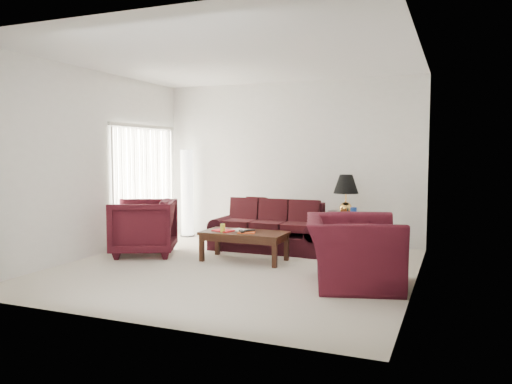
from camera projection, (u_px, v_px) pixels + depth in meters
floor at (234, 268)px, 7.23m from camera, size 5.00×5.00×0.00m
blinds at (144, 185)px, 9.25m from camera, size 0.10×2.00×2.16m
sofa at (270, 227)px, 8.53m from camera, size 2.04×0.94×0.82m
throw_pillow at (256, 208)px, 9.20m from camera, size 0.41×0.22×0.41m
end_table at (342, 233)px, 8.60m from camera, size 0.56×0.56×0.58m
table_lamp at (346, 196)px, 8.59m from camera, size 0.46×0.46×0.72m
clock at (332, 214)px, 8.46m from camera, size 0.14×0.08×0.13m
blue_canister at (353, 213)px, 8.39m from camera, size 0.14×0.14×0.18m
picture_frame at (334, 210)px, 8.86m from camera, size 0.18×0.19×0.05m
floor_lamp at (187, 193)px, 9.95m from camera, size 0.35×0.35×1.76m
armchair_left at (143, 227)px, 8.16m from camera, size 1.32×1.31×0.92m
armchair_right at (353, 251)px, 6.30m from camera, size 1.47×1.59×0.86m
coffee_table at (244, 246)px, 7.71m from camera, size 1.38×0.83×0.46m
magazine_red at (223, 231)px, 7.76m from camera, size 0.35×0.30×0.02m
magazine_white at (239, 230)px, 7.83m from camera, size 0.32×0.30×0.01m
magazine_orange at (246, 233)px, 7.57m from camera, size 0.30×0.26×0.01m
remote_a at (242, 231)px, 7.56m from camera, size 0.15×0.19×0.02m
remote_b at (249, 230)px, 7.64m from camera, size 0.14×0.17×0.02m
yellow_glass at (223, 228)px, 7.65m from camera, size 0.09×0.09×0.13m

